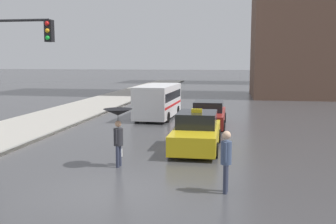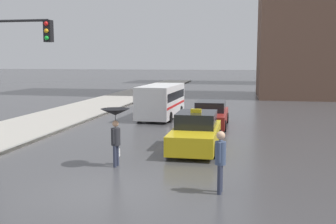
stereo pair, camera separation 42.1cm
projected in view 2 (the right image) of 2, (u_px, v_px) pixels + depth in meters
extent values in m
plane|color=#424244|center=(100.00, 193.00, 10.93)|extent=(300.00, 300.00, 0.00)
cube|color=gold|center=(196.00, 136.00, 16.35)|extent=(1.80, 4.62, 0.74)
cube|color=black|center=(197.00, 119.00, 16.49)|extent=(1.58, 2.08, 0.62)
cylinder|color=black|center=(214.00, 150.00, 14.83)|extent=(0.20, 0.60, 0.60)
cylinder|color=black|center=(169.00, 149.00, 15.15)|extent=(0.20, 0.60, 0.60)
cylinder|color=black|center=(218.00, 136.00, 17.62)|extent=(0.20, 0.60, 0.60)
cylinder|color=black|center=(181.00, 135.00, 17.94)|extent=(0.20, 0.60, 0.60)
cube|color=yellow|center=(196.00, 111.00, 16.21)|extent=(0.44, 0.16, 0.16)
cube|color=maroon|center=(210.00, 118.00, 21.96)|extent=(1.80, 4.72, 0.69)
cube|color=black|center=(211.00, 106.00, 22.11)|extent=(1.58, 2.13, 0.56)
cylinder|color=black|center=(224.00, 126.00, 20.40)|extent=(0.20, 0.60, 0.60)
cylinder|color=black|center=(192.00, 125.00, 20.72)|extent=(0.20, 0.60, 0.60)
cylinder|color=black|center=(227.00, 118.00, 23.25)|extent=(0.20, 0.60, 0.60)
cylinder|color=black|center=(198.00, 117.00, 23.57)|extent=(0.20, 0.60, 0.60)
cube|color=white|center=(161.00, 100.00, 25.16)|extent=(2.22, 5.46, 1.96)
cube|color=black|center=(161.00, 95.00, 25.12)|extent=(2.22, 5.03, 0.51)
cube|color=red|center=(161.00, 104.00, 25.19)|extent=(2.23, 5.25, 0.14)
cylinder|color=black|center=(170.00, 117.00, 23.50)|extent=(0.23, 0.64, 0.63)
cylinder|color=black|center=(140.00, 116.00, 23.92)|extent=(0.23, 0.64, 0.63)
cylinder|color=black|center=(180.00, 110.00, 26.61)|extent=(0.23, 0.64, 0.63)
cylinder|color=black|center=(153.00, 110.00, 27.04)|extent=(0.23, 0.64, 0.63)
cylinder|color=#2D3347|center=(115.00, 156.00, 13.58)|extent=(0.13, 0.13, 0.76)
cylinder|color=#2D3347|center=(117.00, 155.00, 13.79)|extent=(0.13, 0.13, 0.76)
cylinder|color=#28282D|center=(116.00, 137.00, 13.60)|extent=(0.35, 0.35, 0.60)
sphere|color=tan|center=(115.00, 124.00, 13.54)|extent=(0.22, 0.22, 0.22)
cylinder|color=#28282D|center=(113.00, 136.00, 13.40)|extent=(0.07, 0.07, 0.51)
cylinder|color=#28282D|center=(118.00, 134.00, 13.78)|extent=(0.07, 0.07, 0.51)
cone|color=black|center=(115.00, 112.00, 13.48)|extent=(1.00, 1.00, 0.22)
cylinder|color=black|center=(115.00, 122.00, 13.53)|extent=(0.02, 0.02, 0.66)
cube|color=white|center=(118.00, 153.00, 13.96)|extent=(0.11, 0.19, 0.28)
cylinder|color=#2D3347|center=(221.00, 178.00, 11.02)|extent=(0.13, 0.13, 0.82)
cylinder|color=#2D3347|center=(219.00, 180.00, 10.81)|extent=(0.13, 0.13, 0.82)
cylinder|color=#3D4C6B|center=(220.00, 153.00, 10.82)|extent=(0.33, 0.33, 0.65)
sphere|color=#DBAD89|center=(221.00, 135.00, 10.75)|extent=(0.24, 0.24, 0.24)
cylinder|color=#3D4C6B|center=(222.00, 150.00, 10.99)|extent=(0.08, 0.08, 0.55)
cylinder|color=#3D4C6B|center=(219.00, 153.00, 10.63)|extent=(0.08, 0.08, 0.55)
cylinder|color=black|center=(16.00, 21.00, 14.73)|extent=(2.61, 0.10, 0.10)
cube|color=black|center=(48.00, 31.00, 14.54)|extent=(0.28, 0.28, 0.80)
sphere|color=red|center=(46.00, 24.00, 14.35)|extent=(0.16, 0.16, 0.16)
sphere|color=orange|center=(46.00, 31.00, 14.39)|extent=(0.16, 0.16, 0.16)
sphere|color=green|center=(47.00, 38.00, 14.42)|extent=(0.16, 0.16, 0.16)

